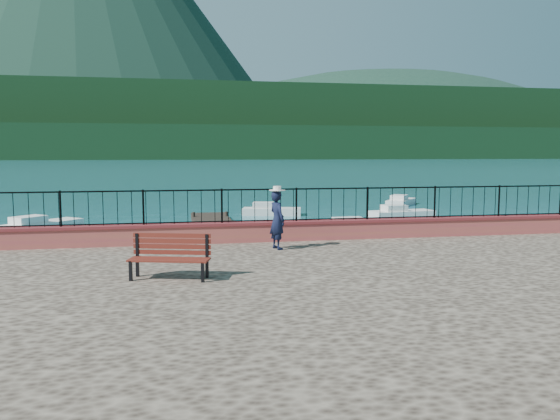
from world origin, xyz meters
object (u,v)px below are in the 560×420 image
object	(u,v)px
person	(277,220)
boat_2	(402,211)
boat_0	(70,253)
boat_3	(40,223)
boat_4	(272,208)
boat_1	(361,225)
park_bench	(170,266)
boat_5	(401,200)

from	to	relation	value
person	boat_2	xyz separation A→B (m)	(10.24, 15.37, -1.59)
boat_0	boat_2	distance (m)	19.48
boat_3	boat_4	world-z (taller)	same
boat_0	boat_3	xyz separation A→B (m)	(-2.96, 8.70, 0.00)
person	boat_1	size ratio (longest dim) A/B	0.40
boat_2	boat_4	size ratio (longest dim) A/B	1.06
park_bench	boat_0	distance (m)	8.84
person	boat_3	xyz separation A→B (m)	(-9.23, 13.73, -1.59)
park_bench	boat_2	bearing A→B (deg)	70.20
person	boat_1	xyz separation A→B (m)	(5.81, 9.87, -1.59)
boat_0	boat_1	xyz separation A→B (m)	(12.08, 4.83, 0.00)
boat_2	boat_3	size ratio (longest dim) A/B	0.89
person	boat_1	bearing A→B (deg)	-49.13
person	park_bench	bearing A→B (deg)	118.47
person	boat_2	bearing A→B (deg)	-52.31
boat_1	boat_5	xyz separation A→B (m)	(7.49, 12.80, 0.00)
person	boat_2	distance (m)	18.54
boat_5	park_bench	bearing A→B (deg)	-173.75
person	boat_5	size ratio (longest dim) A/B	0.44
boat_3	boat_4	bearing A→B (deg)	-29.47
boat_1	boat_2	size ratio (longest dim) A/B	1.07
park_bench	boat_0	size ratio (longest dim) A/B	0.43
boat_0	boat_5	xyz separation A→B (m)	(19.57, 17.64, 0.00)
boat_5	boat_0	bearing A→B (deg)	170.38
park_bench	boat_5	bearing A→B (deg)	73.47
park_bench	boat_2	size ratio (longest dim) A/B	0.47
boat_4	park_bench	bearing A→B (deg)	-91.98
person	boat_3	size ratio (longest dim) A/B	0.38
boat_5	person	bearing A→B (deg)	-172.06
boat_1	boat_3	bearing A→B (deg)	161.87
park_bench	boat_5	distance (m)	30.36
person	boat_1	world-z (taller)	person
boat_1	boat_4	world-z (taller)	same
boat_0	boat_3	size ratio (longest dim) A/B	0.97
boat_0	boat_4	xyz separation A→B (m)	(9.29, 13.23, 0.00)
park_bench	person	size ratio (longest dim) A/B	1.09
park_bench	boat_3	size ratio (longest dim) A/B	0.41
boat_0	person	bearing A→B (deg)	-62.76
person	boat_4	size ratio (longest dim) A/B	0.45
boat_1	park_bench	bearing A→B (deg)	-127.50
boat_1	boat_4	xyz separation A→B (m)	(-2.79, 8.39, 0.00)
park_bench	boat_4	distance (m)	22.10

